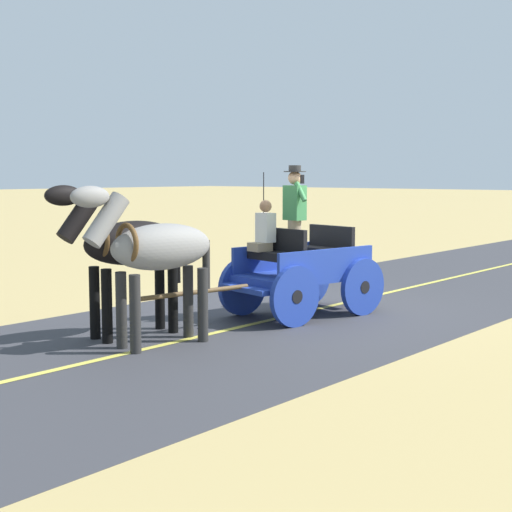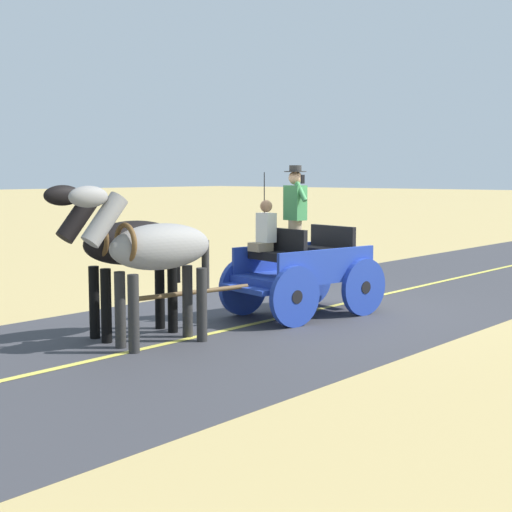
% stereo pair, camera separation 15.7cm
% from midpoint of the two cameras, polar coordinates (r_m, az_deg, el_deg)
% --- Properties ---
extents(ground_plane, '(200.00, 200.00, 0.00)m').
position_cam_midpoint_polar(ground_plane, '(13.00, 4.15, -4.17)').
color(ground_plane, tan).
extents(road_surface, '(5.78, 160.00, 0.01)m').
position_cam_midpoint_polar(road_surface, '(13.00, 4.15, -4.15)').
color(road_surface, '#38383D').
rests_on(road_surface, ground).
extents(road_centre_stripe, '(0.12, 160.00, 0.00)m').
position_cam_midpoint_polar(road_centre_stripe, '(13.00, 4.15, -4.13)').
color(road_centre_stripe, '#DBCC4C').
rests_on(road_centre_stripe, road_surface).
extents(horse_drawn_carriage, '(1.80, 4.51, 2.50)m').
position_cam_midpoint_polar(horse_drawn_carriage, '(12.37, 2.97, -0.88)').
color(horse_drawn_carriage, '#1E3899').
rests_on(horse_drawn_carriage, ground).
extents(horse_near_side, '(0.81, 2.15, 2.21)m').
position_cam_midpoint_polar(horse_near_side, '(10.19, -8.19, 0.41)').
color(horse_near_side, gray).
rests_on(horse_near_side, ground).
extents(horse_off_side, '(0.82, 2.15, 2.21)m').
position_cam_midpoint_polar(horse_off_side, '(10.85, -10.30, 0.73)').
color(horse_off_side, black).
rests_on(horse_off_side, ground).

